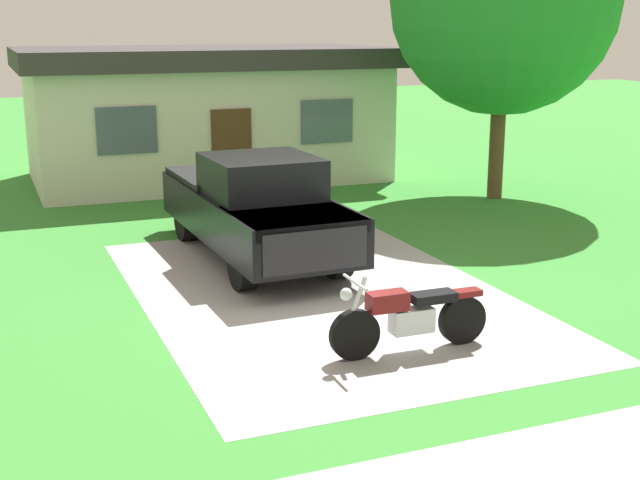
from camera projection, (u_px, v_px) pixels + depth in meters
name	position (u px, v px, depth m)	size (l,w,h in m)	color
ground_plane	(320.00, 293.00, 13.47)	(80.00, 80.00, 0.00)	#358331
driveway_pad	(320.00, 293.00, 13.47)	(5.45, 8.45, 0.01)	#9E9E9E
sidewalk_strip	(556.00, 475.00, 8.07)	(36.00, 1.80, 0.01)	#A6A6A1
motorcycle	(409.00, 317.00, 10.99)	(2.21, 0.70, 1.09)	black
pickup_truck	(253.00, 205.00, 15.39)	(2.15, 5.68, 1.90)	black
shade_tree	(504.00, 0.00, 19.71)	(5.28, 5.28, 7.28)	brown
neighbor_house	(205.00, 112.00, 23.06)	(9.60, 5.60, 3.50)	beige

